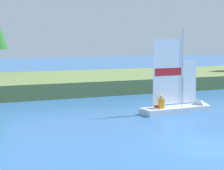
# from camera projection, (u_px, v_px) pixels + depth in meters

# --- Properties ---
(ground_plane) EXTENTS (200.00, 200.00, 0.00)m
(ground_plane) POSITION_uv_depth(u_px,v_px,m) (208.00, 147.00, 15.88)
(ground_plane) COLOR #2D609E
(shore_bank) EXTENTS (80.00, 13.16, 1.19)m
(shore_bank) POSITION_uv_depth(u_px,v_px,m) (53.00, 83.00, 35.71)
(shore_bank) COLOR #5B703D
(shore_bank) RESTS_ON ground
(sailboat) EXTENTS (5.05, 1.41, 5.44)m
(sailboat) POSITION_uv_depth(u_px,v_px,m) (186.00, 105.00, 24.02)
(sailboat) COLOR silver
(sailboat) RESTS_ON ground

